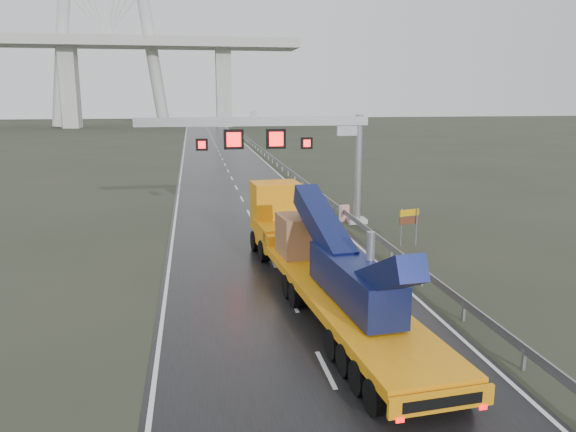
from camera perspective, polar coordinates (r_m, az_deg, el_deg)
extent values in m
plane|color=#282D20|center=(19.98, 2.50, -12.77)|extent=(400.00, 400.00, 0.00)
cube|color=black|center=(58.44, -5.74, 3.82)|extent=(11.00, 200.00, 0.02)
cube|color=#A9A9A5|center=(38.20, 6.99, -0.44)|extent=(1.20, 1.20, 0.30)
cylinder|color=gray|center=(37.60, 7.12, 4.70)|extent=(0.48, 0.48, 7.20)
cube|color=gray|center=(35.95, -3.49, 9.55)|extent=(14.80, 0.55, 0.55)
cube|color=gray|center=(37.13, 6.04, 8.82)|extent=(1.40, 0.35, 0.90)
cube|color=gray|center=(35.93, -3.50, 10.27)|extent=(0.35, 0.35, 0.35)
cube|color=black|center=(35.85, -5.54, 7.75)|extent=(1.25, 0.25, 1.25)
cube|color=#FF0C0C|center=(35.71, -5.52, 7.73)|extent=(0.90, 0.02, 0.90)
cube|color=black|center=(36.14, -1.23, 7.84)|extent=(1.25, 0.25, 1.25)
cube|color=#FF0C0C|center=(36.01, -1.19, 7.82)|extent=(0.90, 0.02, 0.90)
cube|color=black|center=(35.79, -8.75, 7.18)|extent=(0.75, 0.25, 0.75)
cube|color=#FF0C0C|center=(35.65, -8.74, 7.16)|extent=(0.54, 0.02, 0.54)
cube|color=black|center=(36.51, 1.91, 7.41)|extent=(0.75, 0.25, 0.75)
cube|color=#FF0C0C|center=(36.38, 1.95, 7.39)|extent=(0.54, 0.02, 0.54)
cube|color=#A9A9A5|center=(160.76, -21.28, 12.09)|extent=(4.00, 6.00, 21.00)
cube|color=#A9A9A5|center=(157.97, -6.56, 12.83)|extent=(4.00, 6.00, 21.00)
cube|color=orange|center=(21.27, 5.62, -8.12)|extent=(4.05, 14.39, 0.35)
cube|color=orange|center=(15.39, 15.35, -17.71)|extent=(2.94, 0.37, 0.56)
cube|color=black|center=(15.34, 15.49, -17.83)|extent=(2.22, 0.21, 0.30)
cube|color=#FF0505|center=(15.00, 11.31, -19.69)|extent=(0.23, 0.06, 0.12)
cube|color=#FF0505|center=(16.05, 19.22, -17.90)|extent=(0.23, 0.06, 0.12)
cube|color=orange|center=(28.00, 0.37, -2.21)|extent=(2.73, 1.44, 0.51)
cube|color=orange|center=(29.58, -0.44, -1.93)|extent=(2.89, 3.26, 1.22)
cube|color=orange|center=(31.05, -1.27, 1.04)|extent=(2.70, 2.24, 2.64)
cube|color=black|center=(31.98, -1.69, 1.92)|extent=(2.33, 0.25, 1.22)
cube|color=#0E1F44|center=(20.06, 6.68, -6.50)|extent=(1.94, 6.18, 1.42)
cube|color=#0E1F44|center=(22.95, 3.57, -0.90)|extent=(1.49, 5.65, 2.59)
cube|color=#0E1F44|center=(17.56, 9.74, -6.20)|extent=(1.25, 4.08, 2.45)
cylinder|color=gray|center=(20.01, 8.37, -3.86)|extent=(0.33, 0.33, 1.62)
cube|color=#AE794E|center=(25.75, 1.65, -1.93)|extent=(2.41, 2.41, 1.83)
cylinder|color=black|center=(17.64, 10.84, -14.72)|extent=(3.02, 1.26, 1.01)
cylinder|color=black|center=(23.71, 3.48, -7.35)|extent=(3.02, 1.26, 1.01)
cylinder|color=black|center=(31.27, -1.16, -2.40)|extent=(2.82, 1.35, 1.12)
cylinder|color=gray|center=(32.34, 11.42, -1.19)|extent=(0.07, 0.07, 2.18)
cylinder|color=gray|center=(32.67, 12.91, -1.12)|extent=(0.07, 0.07, 2.18)
cube|color=#DCA10B|center=(32.32, 12.24, 0.33)|extent=(1.25, 0.36, 0.36)
cube|color=#5B2B1A|center=(32.41, 12.20, -0.45)|extent=(1.25, 0.36, 0.41)
cube|color=red|center=(38.46, 5.75, 0.29)|extent=(0.72, 0.50, 1.11)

